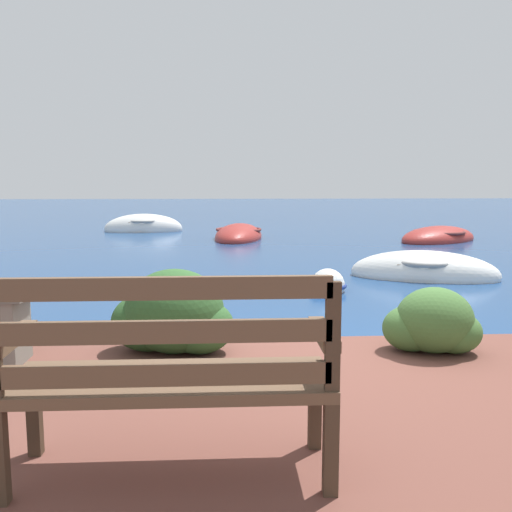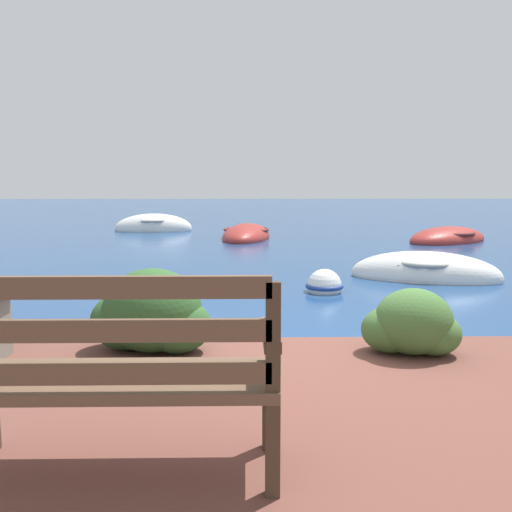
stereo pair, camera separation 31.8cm
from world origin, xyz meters
The scene contains 9 objects.
ground_plane centered at (0.00, 0.00, 0.00)m, with size 80.00×80.00×0.00m.
park_bench centered at (-0.99, -2.22, 0.70)m, with size 1.41×0.48×0.93m.
hedge_clump_left centered at (-1.15, -0.35, 0.50)m, with size 0.94×0.67×0.64m.
hedge_clump_centre centered at (0.81, -0.46, 0.44)m, with size 0.73×0.53×0.50m.
rowboat_nearest centered at (2.33, 4.01, 0.06)m, with size 2.45×1.67×0.74m.
rowboat_mid centered at (4.54, 9.23, 0.06)m, with size 2.74×2.48×0.65m.
rowboat_far centered at (-0.41, 10.04, 0.06)m, with size 1.54×2.81×0.67m.
rowboat_outer centered at (-3.15, 12.26, 0.08)m, with size 2.34×1.22×0.90m.
mooring_buoy centered at (0.64, 2.99, 0.08)m, with size 0.52×0.52×0.47m.
Camera 2 is at (-0.43, -4.59, 1.52)m, focal length 40.00 mm.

